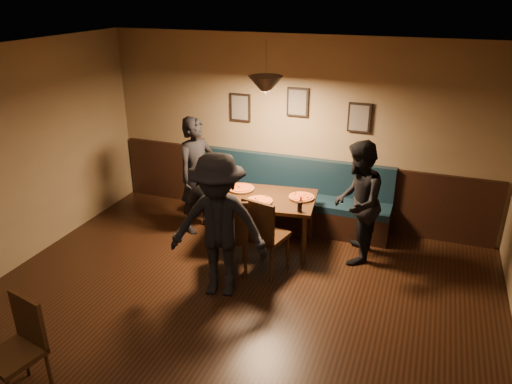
# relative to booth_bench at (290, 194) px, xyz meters

# --- Properties ---
(floor) EXTENTS (7.00, 7.00, 0.00)m
(floor) POSITION_rel_booth_bench_xyz_m (0.00, -3.20, -0.50)
(floor) COLOR black
(floor) RESTS_ON ground
(ceiling) EXTENTS (7.00, 7.00, 0.00)m
(ceiling) POSITION_rel_booth_bench_xyz_m (0.00, -3.20, 2.30)
(ceiling) COLOR silver
(ceiling) RESTS_ON ground
(wall_back) EXTENTS (6.00, 0.00, 6.00)m
(wall_back) POSITION_rel_booth_bench_xyz_m (0.00, 0.30, 0.90)
(wall_back) COLOR #8C704F
(wall_back) RESTS_ON ground
(wainscot) EXTENTS (5.88, 0.06, 1.00)m
(wainscot) POSITION_rel_booth_bench_xyz_m (0.00, 0.27, 0.00)
(wainscot) COLOR black
(wainscot) RESTS_ON ground
(booth_bench) EXTENTS (3.00, 0.60, 1.00)m
(booth_bench) POSITION_rel_booth_bench_xyz_m (0.00, 0.00, 0.00)
(booth_bench) COLOR #0F232D
(booth_bench) RESTS_ON ground
(picture_left) EXTENTS (0.32, 0.04, 0.42)m
(picture_left) POSITION_rel_booth_bench_xyz_m (-0.90, 0.27, 1.20)
(picture_left) COLOR black
(picture_left) RESTS_ON wall_back
(picture_center) EXTENTS (0.32, 0.04, 0.42)m
(picture_center) POSITION_rel_booth_bench_xyz_m (0.00, 0.27, 1.35)
(picture_center) COLOR black
(picture_center) RESTS_ON wall_back
(picture_right) EXTENTS (0.32, 0.04, 0.42)m
(picture_right) POSITION_rel_booth_bench_xyz_m (0.90, 0.27, 1.20)
(picture_right) COLOR black
(picture_right) RESTS_ON wall_back
(pendant_lamp) EXTENTS (0.44, 0.44, 0.25)m
(pendant_lamp) POSITION_rel_booth_bench_xyz_m (-0.15, -0.73, 1.75)
(pendant_lamp) COLOR black
(pendant_lamp) RESTS_ON ceiling
(dining_table) EXTENTS (1.47, 1.05, 0.74)m
(dining_table) POSITION_rel_booth_bench_xyz_m (-0.15, -0.73, -0.13)
(dining_table) COLOR black
(dining_table) RESTS_ON floor
(chair_near_left) EXTENTS (0.61, 0.61, 1.04)m
(chair_near_left) POSITION_rel_booth_bench_xyz_m (-0.35, -1.52, 0.02)
(chair_near_left) COLOR black
(chair_near_left) RESTS_ON floor
(chair_near_right) EXTENTS (0.55, 0.55, 1.04)m
(chair_near_right) POSITION_rel_booth_bench_xyz_m (0.10, -1.36, 0.02)
(chair_near_right) COLOR black
(chair_near_right) RESTS_ON floor
(diner_left) EXTENTS (0.62, 0.74, 1.73)m
(diner_left) POSITION_rel_booth_bench_xyz_m (-1.24, -0.61, 0.37)
(diner_left) COLOR black
(diner_left) RESTS_ON floor
(diner_right) EXTENTS (0.66, 0.83, 1.65)m
(diner_right) POSITION_rel_booth_bench_xyz_m (1.10, -0.68, 0.32)
(diner_right) COLOR black
(diner_right) RESTS_ON floor
(diner_front) EXTENTS (1.24, 0.85, 1.75)m
(diner_front) POSITION_rel_booth_bench_xyz_m (-0.26, -2.01, 0.38)
(diner_front) COLOR black
(diner_front) RESTS_ON floor
(pizza_a) EXTENTS (0.50, 0.50, 0.04)m
(pizza_a) POSITION_rel_booth_bench_xyz_m (-0.55, -0.61, 0.26)
(pizza_a) COLOR orange
(pizza_a) RESTS_ON dining_table
(pizza_b) EXTENTS (0.44, 0.44, 0.04)m
(pizza_b) POSITION_rel_booth_bench_xyz_m (-0.16, -0.92, 0.26)
(pizza_b) COLOR gold
(pizza_b) RESTS_ON dining_table
(pizza_c) EXTENTS (0.38, 0.38, 0.04)m
(pizza_c) POSITION_rel_booth_bench_xyz_m (0.34, -0.60, 0.26)
(pizza_c) COLOR orange
(pizza_c) RESTS_ON dining_table
(soda_glass) EXTENTS (0.06, 0.06, 0.13)m
(soda_glass) POSITION_rel_booth_bench_xyz_m (0.42, -1.01, 0.30)
(soda_glass) COLOR black
(soda_glass) RESTS_ON dining_table
(tabasco_bottle) EXTENTS (0.03, 0.03, 0.11)m
(tabasco_bottle) POSITION_rel_booth_bench_xyz_m (0.37, -0.76, 0.29)
(tabasco_bottle) COLOR #970509
(tabasco_bottle) RESTS_ON dining_table
(napkin_a) EXTENTS (0.19, 0.19, 0.01)m
(napkin_a) POSITION_rel_booth_bench_xyz_m (-0.71, -0.52, 0.24)
(napkin_a) COLOR #1E7326
(napkin_a) RESTS_ON dining_table
(napkin_b) EXTENTS (0.21, 0.21, 0.01)m
(napkin_b) POSITION_rel_booth_bench_xyz_m (-0.72, -0.98, 0.24)
(napkin_b) COLOR #1D7038
(napkin_b) RESTS_ON dining_table
(cutlery_set) EXTENTS (0.20, 0.05, 0.00)m
(cutlery_set) POSITION_rel_booth_bench_xyz_m (-0.18, -1.07, 0.24)
(cutlery_set) COLOR silver
(cutlery_set) RESTS_ON dining_table
(cafe_chair_far) EXTENTS (0.51, 0.51, 0.95)m
(cafe_chair_far) POSITION_rel_booth_bench_xyz_m (-1.27, -4.12, -0.02)
(cafe_chair_far) COLOR black
(cafe_chair_far) RESTS_ON floor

